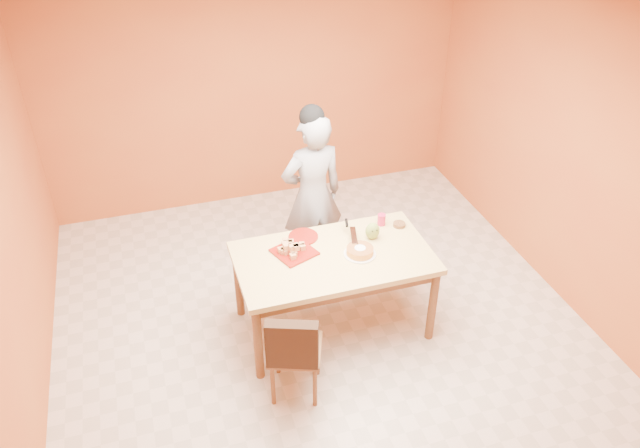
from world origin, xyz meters
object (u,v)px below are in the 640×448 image
object	(u,v)px
pastry_platter	(294,252)
magenta_glass	(382,220)
dining_chair	(296,349)
checker_tin	(399,224)
dining_table	(334,265)
sponge_cake	(360,251)
red_dinner_plate	(303,237)
egg_ornament	(372,231)
person	(313,196)

from	to	relation	value
pastry_platter	magenta_glass	xyz separation A→B (m)	(0.84, 0.17, 0.04)
dining_chair	checker_tin	xyz separation A→B (m)	(1.18, 0.85, 0.33)
magenta_glass	dining_table	bearing A→B (deg)	-150.41
dining_table	pastry_platter	world-z (taller)	pastry_platter
pastry_platter	sponge_cake	world-z (taller)	sponge_cake
red_dinner_plate	pastry_platter	bearing A→B (deg)	-124.98
sponge_cake	egg_ornament	distance (m)	0.26
dining_chair	sponge_cake	bearing A→B (deg)	59.22
sponge_cake	checker_tin	bearing A→B (deg)	31.11
person	sponge_cake	bearing A→B (deg)	92.28
checker_tin	dining_chair	bearing A→B (deg)	-144.18
egg_ornament	red_dinner_plate	bearing A→B (deg)	-179.91
dining_chair	person	world-z (taller)	person
dining_chair	pastry_platter	xyz separation A→B (m)	(0.20, 0.75, 0.32)
pastry_platter	checker_tin	distance (m)	0.98
dining_table	red_dinner_plate	xyz separation A→B (m)	(-0.16, 0.32, 0.10)
person	egg_ornament	distance (m)	0.79
person	sponge_cake	distance (m)	0.91
red_dinner_plate	checker_tin	xyz separation A→B (m)	(0.84, -0.09, 0.01)
egg_ornament	checker_tin	distance (m)	0.32
pastry_platter	red_dinner_plate	size ratio (longest dim) A/B	1.21
person	checker_tin	xyz separation A→B (m)	(0.60, -0.62, -0.04)
dining_table	red_dinner_plate	distance (m)	0.38
magenta_glass	checker_tin	size ratio (longest dim) A/B	0.95
person	egg_ornament	world-z (taller)	person
checker_tin	magenta_glass	bearing A→B (deg)	153.35
dining_chair	pastry_platter	distance (m)	0.84
sponge_cake	egg_ornament	world-z (taller)	egg_ornament
egg_ornament	checker_tin	world-z (taller)	egg_ornament
red_dinner_plate	magenta_glass	bearing A→B (deg)	-1.21
dining_table	egg_ornament	world-z (taller)	egg_ornament
dining_table	egg_ornament	distance (m)	0.44
pastry_platter	checker_tin	bearing A→B (deg)	6.05
red_dinner_plate	sponge_cake	xyz separation A→B (m)	(0.37, -0.37, 0.03)
checker_tin	red_dinner_plate	bearing A→B (deg)	174.24
sponge_cake	pastry_platter	bearing A→B (deg)	160.28
magenta_glass	checker_tin	bearing A→B (deg)	-26.65
pastry_platter	egg_ornament	bearing A→B (deg)	-0.00
dining_table	red_dinner_plate	world-z (taller)	red_dinner_plate
red_dinner_plate	magenta_glass	world-z (taller)	magenta_glass
egg_ornament	dining_table	bearing A→B (deg)	-142.02
person	red_dinner_plate	xyz separation A→B (m)	(-0.24, -0.54, -0.05)
red_dinner_plate	magenta_glass	xyz separation A→B (m)	(0.70, -0.01, 0.04)
checker_tin	dining_table	bearing A→B (deg)	-160.83
pastry_platter	sponge_cake	xyz separation A→B (m)	(0.51, -0.18, 0.03)
person	red_dinner_plate	bearing A→B (deg)	59.67
egg_ornament	magenta_glass	bearing A→B (deg)	67.51
dining_table	dining_chair	size ratio (longest dim) A/B	1.87
sponge_cake	checker_tin	world-z (taller)	sponge_cake
dining_chair	magenta_glass	world-z (taller)	magenta_glass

